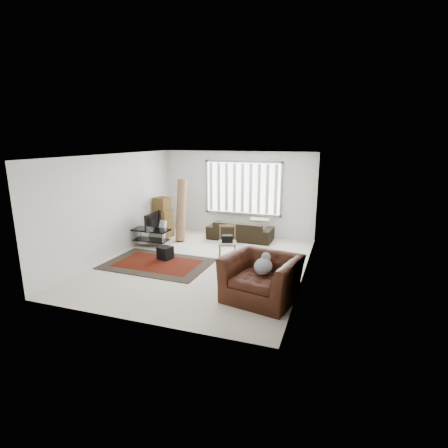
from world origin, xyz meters
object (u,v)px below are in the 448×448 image
object	(u,v)px
sofa	(240,227)
armchair	(261,275)
tv_stand	(151,234)
moving_boxes	(163,219)
side_chair	(227,241)

from	to	relation	value
sofa	armchair	size ratio (longest dim) A/B	1.27
tv_stand	armchair	world-z (taller)	armchair
moving_boxes	sofa	size ratio (longest dim) A/B	0.63
moving_boxes	side_chair	size ratio (longest dim) A/B	1.47
moving_boxes	armchair	xyz separation A→B (m)	(4.01, -3.39, -0.08)
moving_boxes	sofa	distance (m)	2.49
moving_boxes	armchair	bearing A→B (deg)	-40.20
tv_stand	side_chair	distance (m)	2.44
tv_stand	side_chair	world-z (taller)	side_chair
moving_boxes	armchair	size ratio (longest dim) A/B	0.80
sofa	moving_boxes	bearing A→B (deg)	12.54
moving_boxes	armchair	world-z (taller)	moving_boxes
tv_stand	moving_boxes	xyz separation A→B (m)	(-0.20, 1.09, 0.21)
sofa	side_chair	distance (m)	1.86
armchair	side_chair	bearing A→B (deg)	136.33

